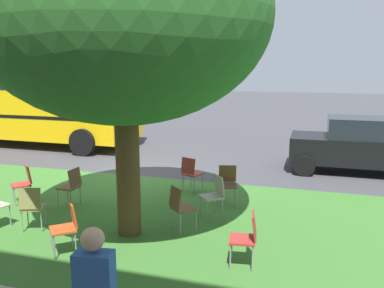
% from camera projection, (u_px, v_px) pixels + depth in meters
% --- Properties ---
extents(ground, '(80.00, 80.00, 0.00)m').
position_uv_depth(ground, '(143.00, 174.00, 11.79)').
color(ground, '#424247').
extents(grass_verge, '(48.00, 6.00, 0.01)m').
position_uv_depth(grass_verge, '(84.00, 211.00, 8.78)').
color(grass_verge, '#3D752D').
rests_on(grass_verge, ground).
extents(street_tree, '(5.14, 5.14, 5.89)m').
position_uv_depth(street_tree, '(123.00, 15.00, 6.91)').
color(street_tree, brown).
rests_on(street_tree, ground).
extents(chair_0, '(0.54, 0.54, 0.88)m').
position_uv_depth(chair_0, '(32.00, 205.00, 7.68)').
color(chair_0, olive).
rests_on(chair_0, ground).
extents(chair_1, '(0.44, 0.43, 0.88)m').
position_uv_depth(chair_1, '(71.00, 184.00, 9.02)').
color(chair_1, brown).
rests_on(chair_1, ground).
extents(chair_2, '(0.59, 0.58, 0.88)m').
position_uv_depth(chair_2, '(214.00, 193.00, 8.42)').
color(chair_2, '#ADA393').
rests_on(chair_2, ground).
extents(chair_4, '(0.59, 0.59, 0.88)m').
position_uv_depth(chair_4, '(24.00, 181.00, 9.27)').
color(chair_4, '#B7332D').
rests_on(chair_4, ground).
extents(chair_5, '(0.59, 0.59, 0.88)m').
position_uv_depth(chair_5, '(67.00, 224.00, 6.74)').
color(chair_5, '#C64C1E').
rests_on(chair_5, ground).
extents(chair_6, '(0.53, 0.54, 0.88)m').
position_uv_depth(chair_6, '(191.00, 171.00, 10.12)').
color(chair_6, '#B7332D').
rests_on(chair_6, ground).
extents(chair_7, '(0.59, 0.59, 0.88)m').
position_uv_depth(chair_7, '(180.00, 205.00, 7.67)').
color(chair_7, brown).
rests_on(chair_7, ground).
extents(chair_8, '(0.50, 0.51, 0.88)m').
position_uv_depth(chair_8, '(228.00, 181.00, 9.23)').
color(chair_8, brown).
rests_on(chair_8, ground).
extents(chair_9, '(0.48, 0.47, 0.88)m').
position_uv_depth(chair_9, '(247.00, 235.00, 6.31)').
color(chair_9, '#B7332D').
rests_on(chair_9, ground).
extents(parked_car, '(3.70, 1.92, 1.65)m').
position_uv_depth(parked_car, '(357.00, 145.00, 11.88)').
color(parked_car, black).
rests_on(parked_car, ground).
extents(school_bus, '(10.40, 2.80, 2.88)m').
position_uv_depth(school_bus, '(11.00, 100.00, 16.26)').
color(school_bus, yellow).
rests_on(school_bus, ground).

